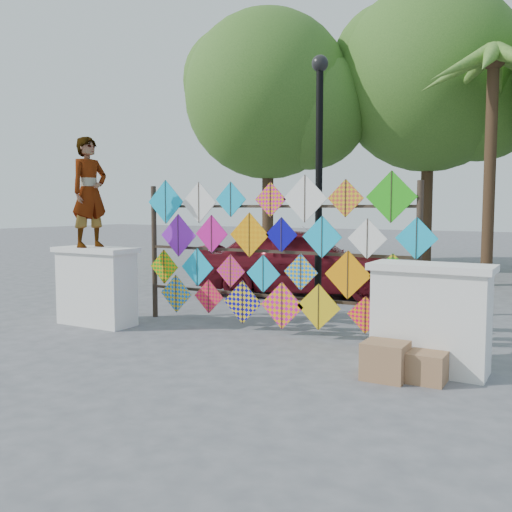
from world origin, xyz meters
name	(u,v)px	position (x,y,z in m)	size (l,w,h in m)	color
ground	(243,341)	(0.00, 0.00, 0.00)	(80.00, 80.00, 0.00)	gray
parapet_left	(96,285)	(-2.70, -0.20, 0.65)	(1.40, 0.65, 1.28)	white
parapet_right	(431,317)	(2.70, -0.20, 0.65)	(1.40, 0.65, 1.28)	white
kite_rack	(271,254)	(0.06, 0.73, 1.22)	(4.95, 0.24, 2.44)	#30241A
tree_west	(271,96)	(-4.40, 9.03, 5.38)	(5.85, 5.20, 8.01)	#422C1C
tree_mid	(433,80)	(0.11, 11.03, 5.77)	(6.30, 5.60, 8.61)	#422C1C
palm_tree	(493,81)	(2.20, 8.00, 4.95)	(3.62, 3.62, 5.83)	#422C1C
vendor_woman	(89,192)	(-2.80, -0.20, 2.18)	(0.66, 0.43, 1.80)	#99999E
sedan	(300,261)	(-1.15, 4.32, 0.76)	(1.79, 4.46, 1.52)	maroon
lamppost	(319,162)	(0.30, 2.00, 2.69)	(0.28, 0.28, 4.46)	black
cardboard_box_near	(385,361)	(2.34, -0.77, 0.21)	(0.48, 0.43, 0.43)	olive
cardboard_box_far	(427,368)	(2.78, -0.66, 0.17)	(0.40, 0.37, 0.34)	olive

